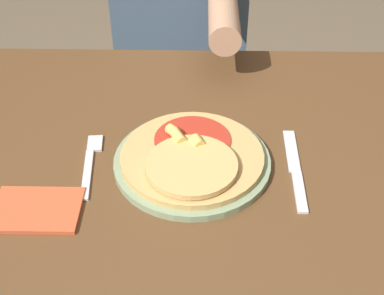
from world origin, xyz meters
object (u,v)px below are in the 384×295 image
object	(u,v)px
plate	(192,161)
person_diner	(182,24)
knife	(295,170)
pizza	(192,157)
fork	(91,161)
dining_table	(192,214)

from	to	relation	value
plate	person_diner	size ratio (longest dim) A/B	0.24
plate	knife	bearing A→B (deg)	-4.73
plate	knife	xyz separation A→B (m)	(0.19, -0.02, -0.00)
pizza	fork	xyz separation A→B (m)	(-0.19, 0.01, -0.02)
person_diner	fork	bearing A→B (deg)	-102.22
fork	knife	world-z (taller)	same
dining_table	plate	xyz separation A→B (m)	(-0.00, 0.00, 0.14)
plate	pizza	distance (m)	0.02
pizza	knife	world-z (taller)	pizza
plate	knife	size ratio (longest dim) A/B	1.30
pizza	person_diner	size ratio (longest dim) A/B	0.22
plate	fork	distance (m)	0.19
plate	dining_table	bearing A→B (deg)	-79.76
fork	knife	bearing A→B (deg)	-2.69
pizza	fork	size ratio (longest dim) A/B	1.47
dining_table	plate	bearing A→B (deg)	100.24
fork	person_diner	bearing A→B (deg)	77.78
dining_table	pizza	world-z (taller)	pizza
fork	person_diner	size ratio (longest dim) A/B	0.15
dining_table	knife	distance (m)	0.23
pizza	person_diner	xyz separation A→B (m)	(-0.04, 0.68, -0.08)
knife	person_diner	world-z (taller)	person_diner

